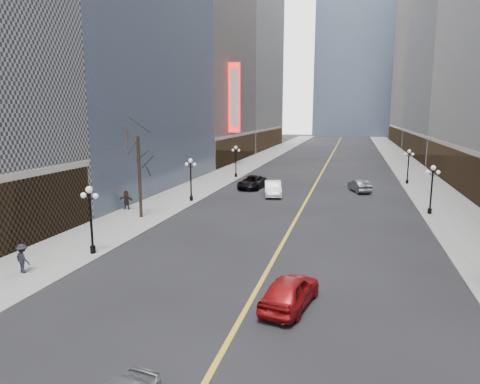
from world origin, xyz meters
The scene contains 19 objects.
sidewalk_east centered at (14.00, 70.00, 0.07)m, with size 6.00×230.00×0.15m, color gray.
sidewalk_west centered at (-14.00, 70.00, 0.07)m, with size 6.00×230.00×0.15m, color gray.
lane_line centered at (0.00, 80.00, 0.01)m, with size 0.25×200.00×0.02m, color gold.
bldg_east_d centered at (29.90, 149.00, 31.17)m, with size 26.60×46.60×62.80m.
bldg_west_c centered at (-29.88, 87.00, 25.19)m, with size 26.60×30.60×50.80m.
bldg_west_d centered at (-29.92, 121.00, 36.17)m, with size 26.60×38.60×72.80m.
streetlamp_east_2 centered at (11.80, 48.00, 2.90)m, with size 1.26×0.44×4.52m.
streetlamp_east_3 centered at (11.80, 66.00, 2.90)m, with size 1.26×0.44×4.52m.
streetlamp_west_1 centered at (-11.80, 30.00, 2.90)m, with size 1.26×0.44×4.52m.
streetlamp_west_2 centered at (-11.80, 48.00, 2.90)m, with size 1.26×0.44×4.52m.
streetlamp_west_3 centered at (-11.80, 66.00, 2.90)m, with size 1.26×0.44×4.52m.
theatre_marquee centered at (-15.88, 80.00, 12.00)m, with size 2.00×0.55×12.00m.
tree_west_far centered at (-13.50, 40.00, 6.24)m, with size 3.60×3.60×7.92m.
car_nb_mid centered at (-4.03, 53.72, 0.85)m, with size 1.80×5.18×1.71m, color silver.
car_nb_far centered at (-7.46, 57.91, 0.79)m, with size 2.62×5.69×1.58m, color black.
car_sb_mid centered at (2.00, 25.66, 0.81)m, with size 1.90×4.73×1.61m, color maroon.
car_sb_far centered at (5.60, 58.81, 0.75)m, with size 1.58×4.53×1.49m, color #484C4F.
ped_west_walk centered at (-13.65, 25.85, 1.01)m, with size 1.11×0.46×1.72m, color black.
ped_west_far centered at (-16.40, 42.57, 1.07)m, with size 1.70×0.49×1.83m, color #30221A.
Camera 1 is at (4.64, 6.14, 9.31)m, focal length 32.00 mm.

